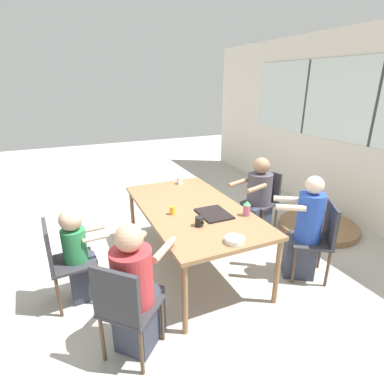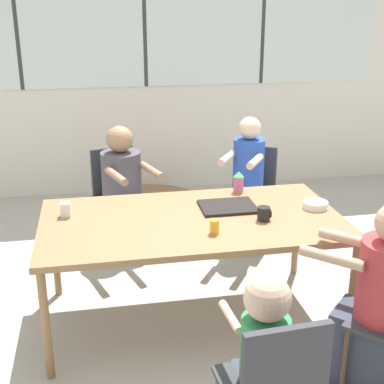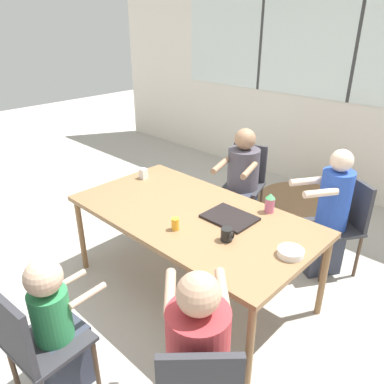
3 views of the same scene
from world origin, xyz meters
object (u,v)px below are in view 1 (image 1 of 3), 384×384
at_px(coffee_mug, 199,222).
at_px(person_toddler, 79,257).
at_px(milk_carton_small, 180,180).
at_px(person_man_blue_shirt, 257,201).
at_px(sippy_cup, 247,208).
at_px(bowl_white_shallow, 234,240).
at_px(folded_table_stack, 318,227).
at_px(chair_for_toddler, 61,257).
at_px(chair_for_woman_green_shirt, 124,305).
at_px(juice_glass, 172,210).
at_px(person_man_teal_shirt, 305,232).
at_px(person_woman_green_shirt, 136,293).
at_px(chair_for_man_teal_shirt, 320,235).
at_px(chair_for_man_blue_shirt, 264,196).

bearing_deg(coffee_mug, person_toddler, -107.77).
height_order(person_toddler, milk_carton_small, person_toddler).
relative_size(person_man_blue_shirt, sippy_cup, 6.92).
relative_size(person_toddler, bowl_white_shallow, 5.78).
xyz_separation_m(bowl_white_shallow, folded_table_stack, (-0.93, 2.05, -0.72)).
relative_size(person_toddler, coffee_mug, 10.72).
bearing_deg(coffee_mug, chair_for_toddler, -105.21).
bearing_deg(chair_for_toddler, sippy_cup, 75.56).
bearing_deg(person_man_blue_shirt, folded_table_stack, -126.65).
xyz_separation_m(chair_for_woman_green_shirt, person_man_blue_shirt, (-1.36, 2.14, -0.03)).
bearing_deg(juice_glass, person_man_teal_shirt, 65.66).
bearing_deg(folded_table_stack, person_woman_green_shirt, -72.37).
distance_m(coffee_mug, sippy_cup, 0.56).
relative_size(person_toddler, sippy_cup, 6.15).
bearing_deg(coffee_mug, chair_for_woman_green_shirt, -58.05).
distance_m(bowl_white_shallow, folded_table_stack, 2.36).
xyz_separation_m(person_toddler, milk_carton_small, (-0.90, 1.41, 0.31)).
bearing_deg(chair_for_man_teal_shirt, person_man_blue_shirt, 33.33).
bearing_deg(person_woman_green_shirt, chair_for_man_blue_shirt, 75.52).
bearing_deg(person_man_teal_shirt, chair_for_man_teal_shirt, -90.00).
relative_size(person_woman_green_shirt, coffee_mug, 12.16).
bearing_deg(chair_for_woman_green_shirt, folded_table_stack, 63.92).
distance_m(person_man_teal_shirt, juice_glass, 1.44).
distance_m(chair_for_man_teal_shirt, person_woman_green_shirt, 2.03).
relative_size(person_man_teal_shirt, bowl_white_shallow, 6.88).
bearing_deg(person_man_blue_shirt, bowl_white_shallow, 119.38).
bearing_deg(person_man_teal_shirt, chair_for_woman_green_shirt, 132.02).
bearing_deg(chair_for_toddler, person_man_blue_shirt, 96.34).
bearing_deg(chair_for_man_teal_shirt, folded_table_stack, -14.35).
bearing_deg(folded_table_stack, juice_glass, -86.21).
height_order(chair_for_man_blue_shirt, juice_glass, chair_for_man_blue_shirt).
bearing_deg(sippy_cup, person_man_teal_shirt, 67.68).
distance_m(chair_for_man_blue_shirt, coffee_mug, 1.71).
relative_size(sippy_cup, juice_glass, 1.77).
relative_size(person_man_teal_shirt, person_toddler, 1.19).
height_order(person_toddler, folded_table_stack, person_toddler).
distance_m(person_man_teal_shirt, bowl_white_shallow, 1.05).
relative_size(chair_for_woman_green_shirt, folded_table_stack, 0.77).
xyz_separation_m(juice_glass, folded_table_stack, (-0.15, 2.33, -0.74)).
xyz_separation_m(person_man_blue_shirt, bowl_white_shallow, (1.23, -1.14, 0.27)).
bearing_deg(folded_table_stack, coffee_mug, -76.79).
relative_size(coffee_mug, sippy_cup, 0.57).
xyz_separation_m(chair_for_woman_green_shirt, chair_for_toddler, (-0.88, -0.40, 0.00)).
relative_size(person_man_blue_shirt, coffee_mug, 12.06).
bearing_deg(person_toddler, coffee_mug, 67.91).
distance_m(chair_for_man_blue_shirt, person_man_blue_shirt, 0.17).
bearing_deg(chair_for_man_blue_shirt, person_man_blue_shirt, 90.00).
bearing_deg(person_toddler, chair_for_man_teal_shirt, 70.06).
distance_m(chair_for_woman_green_shirt, sippy_cup, 1.55).
bearing_deg(person_man_teal_shirt, coffee_mug, 112.14).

